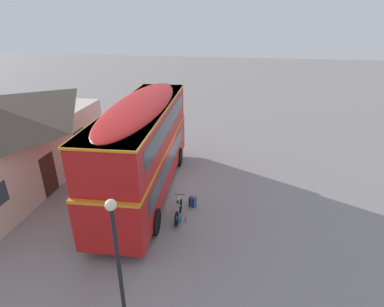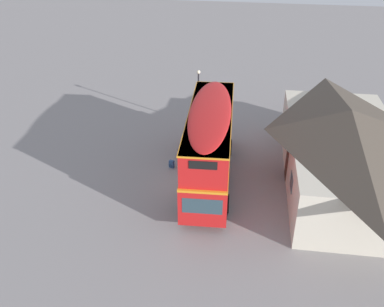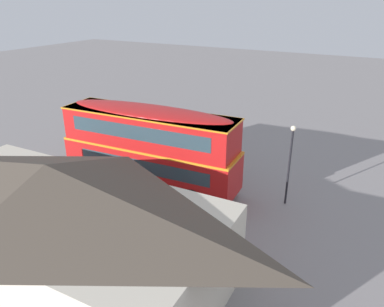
{
  "view_description": "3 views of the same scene",
  "coord_description": "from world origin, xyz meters",
  "px_view_note": "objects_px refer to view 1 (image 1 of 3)",
  "views": [
    {
      "loc": [
        -13.56,
        -3.8,
        8.18
      ],
      "look_at": [
        -0.57,
        -1.47,
        2.27
      ],
      "focal_mm": 28.17,
      "sensor_mm": 36.0,
      "label": 1
    },
    {
      "loc": [
        21.27,
        3.49,
        14.63
      ],
      "look_at": [
        -0.81,
        -0.21,
        1.66
      ],
      "focal_mm": 39.37,
      "sensor_mm": 36.0,
      "label": 2
    },
    {
      "loc": [
        -12.19,
        16.78,
        10.37
      ],
      "look_at": [
        -2.95,
        0.03,
        2.23
      ],
      "focal_mm": 34.56,
      "sensor_mm": 36.0,
      "label": 3
    }
  ],
  "objects_px": {
    "touring_bicycle": "(179,212)",
    "street_lamp": "(118,257)",
    "double_decker_bus": "(144,144)",
    "water_bottle_red_squeeze": "(186,220)",
    "backpack_on_ground": "(193,201)"
  },
  "relations": [
    {
      "from": "backpack_on_ground",
      "to": "water_bottle_red_squeeze",
      "type": "height_order",
      "value": "backpack_on_ground"
    },
    {
      "from": "double_decker_bus",
      "to": "touring_bicycle",
      "type": "xyz_separation_m",
      "value": [
        -2.1,
        -2.15,
        -2.27
      ]
    },
    {
      "from": "double_decker_bus",
      "to": "touring_bicycle",
      "type": "height_order",
      "value": "double_decker_bus"
    },
    {
      "from": "water_bottle_red_squeeze",
      "to": "street_lamp",
      "type": "height_order",
      "value": "street_lamp"
    },
    {
      "from": "double_decker_bus",
      "to": "water_bottle_red_squeeze",
      "type": "height_order",
      "value": "double_decker_bus"
    },
    {
      "from": "touring_bicycle",
      "to": "water_bottle_red_squeeze",
      "type": "height_order",
      "value": "touring_bicycle"
    },
    {
      "from": "backpack_on_ground",
      "to": "water_bottle_red_squeeze",
      "type": "xyz_separation_m",
      "value": [
        -1.24,
        0.1,
        -0.18
      ]
    },
    {
      "from": "touring_bicycle",
      "to": "street_lamp",
      "type": "relative_size",
      "value": 0.38
    },
    {
      "from": "double_decker_bus",
      "to": "touring_bicycle",
      "type": "relative_size",
      "value": 6.26
    },
    {
      "from": "double_decker_bus",
      "to": "water_bottle_red_squeeze",
      "type": "distance_m",
      "value": 4.18
    },
    {
      "from": "backpack_on_ground",
      "to": "double_decker_bus",
      "type": "bearing_deg",
      "value": 69.37
    },
    {
      "from": "water_bottle_red_squeeze",
      "to": "street_lamp",
      "type": "xyz_separation_m",
      "value": [
        -5.32,
        0.64,
        2.66
      ]
    },
    {
      "from": "touring_bicycle",
      "to": "water_bottle_red_squeeze",
      "type": "bearing_deg",
      "value": -107.51
    },
    {
      "from": "water_bottle_red_squeeze",
      "to": "street_lamp",
      "type": "relative_size",
      "value": 0.05
    },
    {
      "from": "touring_bicycle",
      "to": "street_lamp",
      "type": "distance_m",
      "value": 5.93
    }
  ]
}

